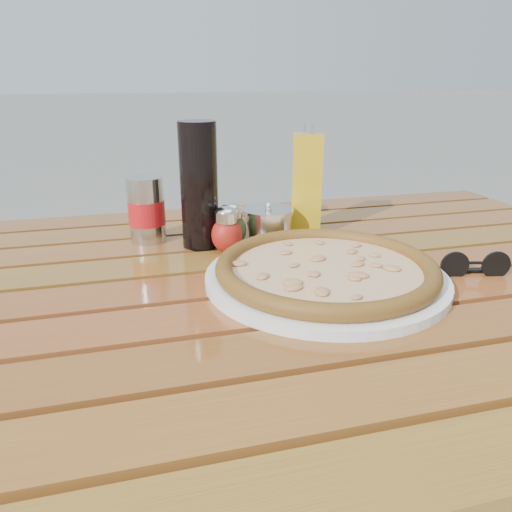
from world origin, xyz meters
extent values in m
cube|color=#37200C|center=(0.64, 0.39, 0.35)|extent=(0.06, 0.06, 0.70)
cube|color=#3C1C0D|center=(0.00, 0.00, 0.70)|extent=(1.36, 0.86, 0.04)
cube|color=#5C3810|center=(0.00, -0.41, 0.73)|extent=(1.40, 0.09, 0.03)
cube|color=#5B3110|center=(0.00, -0.30, 0.73)|extent=(1.40, 0.09, 0.03)
cube|color=#542A0E|center=(0.00, -0.20, 0.73)|extent=(1.40, 0.09, 0.03)
cube|color=#5D2910|center=(0.00, -0.10, 0.73)|extent=(1.40, 0.09, 0.03)
cube|color=#58270F|center=(0.00, 0.00, 0.73)|extent=(1.40, 0.09, 0.03)
cube|color=#53320E|center=(0.00, 0.10, 0.73)|extent=(1.40, 0.09, 0.03)
cube|color=#572B0F|center=(0.00, 0.20, 0.73)|extent=(1.40, 0.09, 0.03)
cube|color=#532D0E|center=(0.00, 0.30, 0.73)|extent=(1.40, 0.09, 0.03)
cube|color=#4E270D|center=(0.00, 0.41, 0.73)|extent=(1.40, 0.09, 0.03)
cylinder|color=white|center=(0.09, -0.04, 0.76)|extent=(0.36, 0.36, 0.01)
cylinder|color=#F9E0B2|center=(0.09, -0.04, 0.77)|extent=(0.38, 0.38, 0.01)
torus|color=black|center=(0.09, -0.04, 0.77)|extent=(0.40, 0.40, 0.03)
ellipsoid|color=#B21F14|center=(-0.02, 0.14, 0.78)|extent=(0.06, 0.06, 0.06)
cylinder|color=silver|center=(-0.02, 0.14, 0.81)|extent=(0.04, 0.04, 0.02)
ellipsoid|color=silver|center=(-0.02, 0.14, 0.82)|extent=(0.04, 0.04, 0.02)
ellipsoid|color=#38431B|center=(-0.01, 0.16, 0.78)|extent=(0.06, 0.06, 0.06)
cylinder|color=white|center=(-0.01, 0.16, 0.81)|extent=(0.05, 0.05, 0.02)
ellipsoid|color=silver|center=(-0.01, 0.16, 0.82)|extent=(0.04, 0.04, 0.02)
cylinder|color=black|center=(-0.06, 0.18, 0.86)|extent=(0.07, 0.07, 0.22)
cylinder|color=silver|center=(-0.15, 0.23, 0.81)|extent=(0.09, 0.09, 0.12)
cylinder|color=#B51217|center=(-0.15, 0.23, 0.81)|extent=(0.09, 0.09, 0.04)
cube|color=#C09514|center=(0.15, 0.21, 0.84)|extent=(0.07, 0.07, 0.19)
cylinder|color=silver|center=(0.15, 0.21, 0.95)|extent=(0.03, 0.03, 0.02)
cylinder|color=silver|center=(0.07, 0.18, 0.78)|extent=(0.12, 0.12, 0.05)
cylinder|color=silver|center=(0.07, 0.18, 0.81)|extent=(0.12, 0.12, 0.01)
sphere|color=white|center=(0.07, 0.18, 0.81)|extent=(0.02, 0.02, 0.01)
cylinder|color=black|center=(0.29, -0.07, 0.77)|extent=(0.04, 0.01, 0.04)
cylinder|color=black|center=(0.35, -0.08, 0.77)|extent=(0.04, 0.01, 0.04)
cube|color=black|center=(0.32, -0.08, 0.77)|extent=(0.02, 0.01, 0.00)
cube|color=black|center=(0.32, -0.06, 0.75)|extent=(0.09, 0.03, 0.00)
cube|color=black|center=(0.34, -0.06, 0.75)|extent=(0.09, 0.03, 0.00)
camera|label=1|loc=(-0.19, -0.68, 1.04)|focal=35.00mm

